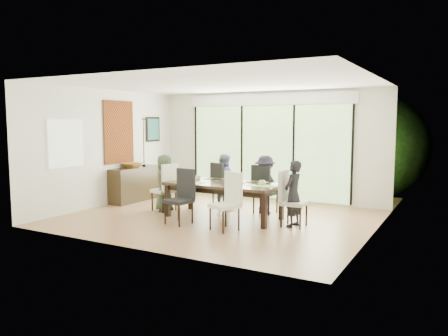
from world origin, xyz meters
The scene contains 62 objects.
floor centered at (0.00, 0.00, -0.01)m, with size 6.00×5.00×0.01m, color brown.
ceiling centered at (0.00, 0.00, 2.71)m, with size 6.00×5.00×0.01m, color white.
wall_back centered at (0.00, 2.51, 1.35)m, with size 6.00×0.02×2.70m, color silver.
wall_front centered at (0.00, -2.51, 1.35)m, with size 6.00×0.02×2.70m, color silver.
wall_left centered at (-3.01, 0.00, 1.35)m, with size 0.02×5.00×2.70m, color silver.
wall_right centered at (3.01, 0.00, 1.35)m, with size 0.02×5.00×2.70m, color white.
glass_doors centered at (0.00, 2.47, 1.20)m, with size 4.20×0.02×2.30m, color #598C3F.
blinds_header centered at (0.00, 2.46, 2.50)m, with size 4.40×0.06×0.28m, color white.
mullion_a centered at (-2.10, 2.46, 1.20)m, with size 0.05×0.04×2.30m, color black.
mullion_b centered at (-0.70, 2.46, 1.20)m, with size 0.05×0.04×2.30m, color black.
mullion_c centered at (0.70, 2.46, 1.20)m, with size 0.05×0.04×2.30m, color black.
mullion_d centered at (2.10, 2.46, 1.20)m, with size 0.05×0.04×2.30m, color black.
side_window centered at (-2.97, -1.20, 1.50)m, with size 0.02×0.90×1.00m, color #8CAD7F.
deck centered at (0.00, 3.40, -0.05)m, with size 6.00×1.80×0.10m, color brown.
rail_top centered at (0.00, 4.20, 0.55)m, with size 6.00×0.08×0.06m, color #4F3722.
foliage_left centered at (-1.80, 5.20, 1.44)m, with size 3.20×3.20×3.20m, color #14380F.
foliage_mid centered at (0.40, 5.80, 1.80)m, with size 4.00×4.00×4.00m, color #14380F.
foliage_right centered at (2.20, 5.00, 1.26)m, with size 2.80×2.80×2.80m, color #14380F.
foliage_far centered at (-0.60, 6.50, 1.62)m, with size 3.60×3.60×3.60m, color #14380F.
table_top centered at (0.10, 0.06, 0.69)m, with size 2.31×1.06×0.06m, color black.
table_apron centered at (0.10, 0.06, 0.61)m, with size 2.11×0.86×0.10m, color black.
table_leg_fl centered at (-0.98, -0.37, 0.33)m, with size 0.09×0.09×0.66m, color black.
table_leg_fr centered at (1.18, -0.37, 0.33)m, with size 0.09×0.09×0.66m, color black.
table_leg_bl centered at (-0.98, 0.49, 0.33)m, with size 0.09×0.09×0.66m, color black.
table_leg_br centered at (1.18, 0.49, 0.33)m, with size 0.09×0.09×0.66m, color black.
chair_left_end centered at (-1.40, 0.06, 0.53)m, with size 0.44×0.44×1.06m, color silver, non-canonical shape.
chair_right_end centered at (1.60, 0.06, 0.53)m, with size 0.44×0.44×1.06m, color beige, non-canonical shape.
chair_far_left centered at (-0.35, 0.91, 0.53)m, with size 0.44×0.44×1.06m, color black, non-canonical shape.
chair_far_right centered at (0.65, 0.91, 0.53)m, with size 0.44×0.44×1.06m, color black, non-canonical shape.
chair_near_left centered at (-0.40, -0.81, 0.53)m, with size 0.44×0.44×1.06m, color black, non-canonical shape.
chair_near_right centered at (0.60, -0.81, 0.53)m, with size 0.44×0.44×1.06m, color white, non-canonical shape.
person_left_end centered at (-1.38, 0.06, 0.62)m, with size 0.58×0.36×1.24m, color #37472F.
person_right_end centered at (1.58, 0.06, 0.62)m, with size 0.58×0.36×1.24m, color black.
person_far_left centered at (-0.35, 0.89, 0.62)m, with size 0.58×0.36×1.24m, color #7089A2.
person_far_right centered at (0.65, 0.89, 0.62)m, with size 0.58×0.36×1.24m, color black.
placemat_left centered at (-0.85, 0.06, 0.72)m, with size 0.42×0.31×0.01m, color #96B440.
placemat_right centered at (1.05, 0.06, 0.72)m, with size 0.42×0.31×0.01m, color #80AB3D.
placemat_far_l centered at (-0.35, 0.46, 0.72)m, with size 0.42×0.31×0.01m, color #8AAF3E.
placemat_far_r centered at (0.65, 0.46, 0.72)m, with size 0.42×0.31×0.01m, color #7CB23F.
placemat_paper centered at (-0.45, -0.24, 0.72)m, with size 0.42×0.31×0.01m, color white.
tablet_far_l centered at (-0.25, 0.41, 0.73)m, with size 0.25×0.17×0.01m, color black.
tablet_far_r centered at (0.60, 0.41, 0.73)m, with size 0.23×0.16×0.01m, color black.
papers centered at (0.80, 0.01, 0.72)m, with size 0.29×0.21×0.00m, color white.
platter_base centered at (-0.45, -0.24, 0.74)m, with size 0.25×0.25×0.02m, color white.
platter_snacks centered at (-0.45, -0.24, 0.76)m, with size 0.19×0.19×0.01m, color #D25E18.
vase centered at (0.15, 0.11, 0.78)m, with size 0.08×0.08×0.12m, color silver.
hyacinth_stems centered at (0.15, 0.11, 0.89)m, with size 0.04×0.04×0.15m, color #337226.
hyacinth_blooms centered at (0.15, 0.11, 0.99)m, with size 0.11×0.11×0.11m, color #554EC5.
laptop centered at (-0.75, -0.04, 0.73)m, with size 0.32×0.20×0.02m, color silver.
cup_a centered at (-0.60, 0.21, 0.77)m, with size 0.12×0.12×0.09m, color white.
cup_b centered at (0.25, -0.04, 0.76)m, with size 0.10×0.10×0.09m, color white.
cup_c centered at (0.90, 0.16, 0.77)m, with size 0.12×0.12×0.09m, color white.
book centered at (0.35, 0.11, 0.73)m, with size 0.16×0.22×0.02m, color white.
sideboard centered at (-2.76, 0.70, 0.42)m, with size 0.42×1.49×0.84m, color black.
bowl centered at (-2.76, 0.60, 0.89)m, with size 0.44×0.44×0.11m, color brown.
candlestick_base centered at (-2.76, 1.05, 0.85)m, with size 0.09×0.09×0.04m, color black.
candlestick_shaft centered at (-2.76, 1.05, 1.44)m, with size 0.02×0.02×1.16m, color black.
candlestick_pan centered at (-2.76, 1.05, 2.01)m, with size 0.09×0.09×0.03m, color black.
candle centered at (-2.76, 1.05, 2.07)m, with size 0.03×0.03×0.09m, color silver.
tapestry centered at (-2.97, 0.40, 1.70)m, with size 0.02×1.00×1.50m, color #993E16.
art_frame centered at (-2.97, 1.70, 1.75)m, with size 0.03×0.55×0.65m, color black.
art_canvas centered at (-2.95, 1.70, 1.75)m, with size 0.01×0.45×0.55m, color #1A5551.
Camera 1 is at (4.33, -7.57, 1.95)m, focal length 35.00 mm.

